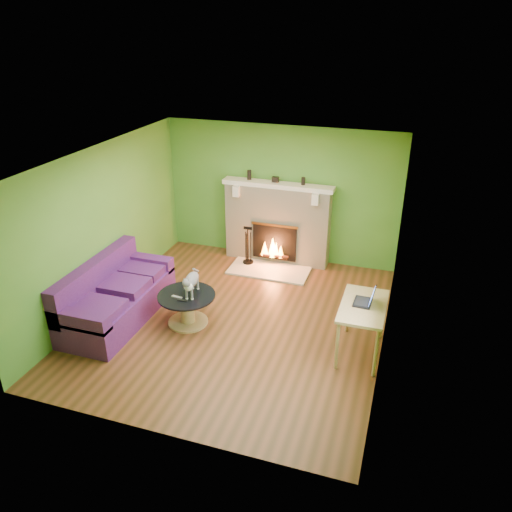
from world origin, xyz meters
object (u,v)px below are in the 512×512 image
at_px(coffee_table, 187,307).
at_px(cat, 192,283).
at_px(desk, 363,311).
at_px(sofa, 114,297).

distance_m(coffee_table, cat, 0.43).
bearing_deg(desk, sofa, -175.87).
bearing_deg(cat, desk, -8.18).
bearing_deg(sofa, cat, 11.50).
bearing_deg(coffee_table, desk, 1.57).
distance_m(sofa, desk, 3.83).
bearing_deg(desk, cat, -179.50).
height_order(coffee_table, desk, desk).
bearing_deg(desk, coffee_table, -178.43).
bearing_deg(cat, coffee_table, -156.67).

